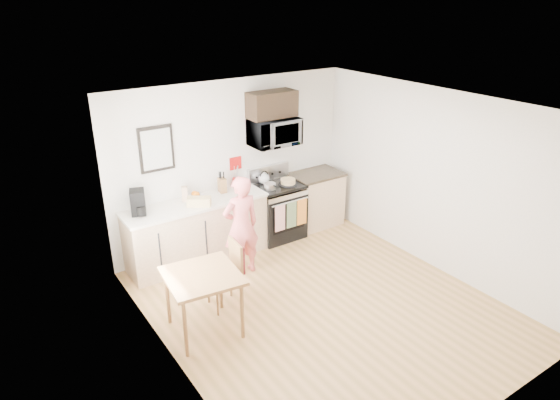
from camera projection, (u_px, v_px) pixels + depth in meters
floor at (322, 305)px, 6.50m from camera, size 4.60×4.60×0.00m
back_wall at (232, 164)px, 7.75m from camera, size 4.00×0.04×2.60m
front_wall at (496, 308)px, 4.24m from camera, size 4.00×0.04×2.60m
left_wall at (169, 262)px, 4.96m from camera, size 0.04×4.60×2.60m
right_wall at (436, 181)px, 7.03m from camera, size 0.04×4.60×2.60m
ceiling at (330, 107)px, 5.49m from camera, size 4.00×4.60×0.04m
window at (142, 211)px, 5.49m from camera, size 0.06×1.40×1.50m
cabinet_left at (197, 233)px, 7.44m from camera, size 2.10×0.60×0.90m
countertop_left at (195, 204)px, 7.25m from camera, size 2.14×0.64×0.04m
cabinet_right at (315, 200)px, 8.59m from camera, size 0.84×0.60×0.90m
countertop_right at (316, 174)px, 8.41m from camera, size 0.88×0.64×0.04m
range at (278, 212)px, 8.16m from camera, size 0.76×0.70×1.16m
microwave at (274, 132)px, 7.72m from camera, size 0.76×0.51×0.42m
upper_cabinet at (272, 104)px, 7.59m from camera, size 0.76×0.35×0.40m
wall_art at (156, 149)px, 6.93m from camera, size 0.50×0.04×0.65m
wall_trivet at (236, 163)px, 7.76m from camera, size 0.20×0.02×0.20m
person at (241, 226)px, 6.98m from camera, size 0.56×0.39×1.48m
dining_table at (202, 281)px, 5.77m from camera, size 0.83×0.83×0.78m
chair at (232, 265)px, 6.33m from camera, size 0.45×0.41×0.89m
knife_block at (222, 185)px, 7.58m from camera, size 0.12×0.15×0.22m
utensil_crock at (236, 178)px, 7.78m from camera, size 0.11×0.11×0.34m
fruit_bowl at (196, 196)px, 7.38m from camera, size 0.27×0.27×0.10m
milk_carton at (185, 194)px, 7.26m from camera, size 0.11×0.11×0.22m
coffee_maker at (138, 203)px, 6.81m from camera, size 0.26×0.32×0.35m
bread_bag at (199, 202)px, 7.12m from camera, size 0.37×0.31×0.12m
cake at (288, 182)px, 7.94m from camera, size 0.28×0.28×0.09m
kettle at (264, 178)px, 7.95m from camera, size 0.17×0.17×0.22m
pot at (270, 186)px, 7.76m from camera, size 0.19×0.32×0.09m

